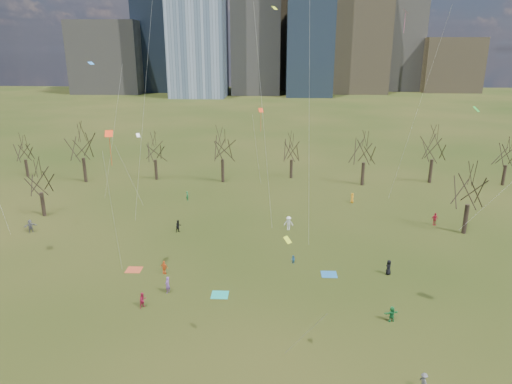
{
  "coord_description": "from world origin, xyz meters",
  "views": [
    {
      "loc": [
        2.06,
        -36.41,
        22.22
      ],
      "look_at": [
        0.0,
        12.0,
        7.0
      ],
      "focal_mm": 32.0,
      "sensor_mm": 36.0,
      "label": 1
    }
  ],
  "objects_px": {
    "blanket_teal": "(220,295)",
    "person_4": "(164,268)",
    "person_2": "(143,300)",
    "blanket_crimson": "(134,270)",
    "blanket_navy": "(329,274)"
  },
  "relations": [
    {
      "from": "blanket_navy",
      "to": "person_4",
      "type": "xyz_separation_m",
      "value": [
        -16.97,
        -0.66,
        0.73
      ]
    },
    {
      "from": "person_4",
      "to": "blanket_navy",
      "type": "bearing_deg",
      "value": -160.55
    },
    {
      "from": "blanket_teal",
      "to": "blanket_navy",
      "type": "xyz_separation_m",
      "value": [
        10.78,
        4.56,
        0.0
      ]
    },
    {
      "from": "blanket_teal",
      "to": "person_4",
      "type": "height_order",
      "value": "person_4"
    },
    {
      "from": "blanket_crimson",
      "to": "blanket_navy",
      "type": "bearing_deg",
      "value": -0.44
    },
    {
      "from": "blanket_teal",
      "to": "person_2",
      "type": "height_order",
      "value": "person_2"
    },
    {
      "from": "blanket_navy",
      "to": "blanket_crimson",
      "type": "xyz_separation_m",
      "value": [
        -20.43,
        0.16,
        0.0
      ]
    },
    {
      "from": "blanket_teal",
      "to": "person_4",
      "type": "xyz_separation_m",
      "value": [
        -6.19,
        3.91,
        0.73
      ]
    },
    {
      "from": "blanket_navy",
      "to": "person_4",
      "type": "distance_m",
      "value": 17.0
    },
    {
      "from": "blanket_crimson",
      "to": "person_2",
      "type": "xyz_separation_m",
      "value": [
        3.03,
        -7.15,
        0.72
      ]
    },
    {
      "from": "person_2",
      "to": "blanket_teal",
      "type": "bearing_deg",
      "value": -35.41
    },
    {
      "from": "blanket_teal",
      "to": "blanket_navy",
      "type": "height_order",
      "value": "same"
    },
    {
      "from": "blanket_crimson",
      "to": "person_4",
      "type": "height_order",
      "value": "person_4"
    },
    {
      "from": "blanket_navy",
      "to": "blanket_crimson",
      "type": "bearing_deg",
      "value": 179.56
    },
    {
      "from": "blanket_crimson",
      "to": "person_4",
      "type": "bearing_deg",
      "value": -13.24
    }
  ]
}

